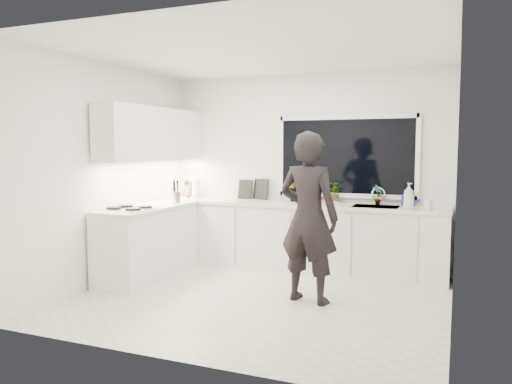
% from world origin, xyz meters
% --- Properties ---
extents(floor, '(4.00, 3.50, 0.02)m').
position_xyz_m(floor, '(0.00, 0.00, -0.01)').
color(floor, beige).
rests_on(floor, ground).
extents(wall_back, '(4.00, 0.02, 2.70)m').
position_xyz_m(wall_back, '(0.00, 1.76, 1.35)').
color(wall_back, white).
rests_on(wall_back, ground).
extents(wall_left, '(0.02, 3.50, 2.70)m').
position_xyz_m(wall_left, '(-2.01, 0.00, 1.35)').
color(wall_left, white).
rests_on(wall_left, ground).
extents(wall_right, '(0.02, 3.50, 2.70)m').
position_xyz_m(wall_right, '(2.01, 0.00, 1.35)').
color(wall_right, white).
rests_on(wall_right, ground).
extents(ceiling, '(4.00, 3.50, 0.02)m').
position_xyz_m(ceiling, '(0.00, 0.00, 2.71)').
color(ceiling, white).
rests_on(ceiling, wall_back).
extents(window, '(1.80, 0.02, 1.00)m').
position_xyz_m(window, '(0.60, 1.73, 1.55)').
color(window, black).
rests_on(window, wall_back).
extents(base_cabinets_back, '(3.92, 0.58, 0.88)m').
position_xyz_m(base_cabinets_back, '(0.00, 1.45, 0.44)').
color(base_cabinets_back, white).
rests_on(base_cabinets_back, floor).
extents(base_cabinets_left, '(0.58, 1.60, 0.88)m').
position_xyz_m(base_cabinets_left, '(-1.67, 0.35, 0.44)').
color(base_cabinets_left, white).
rests_on(base_cabinets_left, floor).
extents(countertop_back, '(3.94, 0.62, 0.04)m').
position_xyz_m(countertop_back, '(0.00, 1.44, 0.90)').
color(countertop_back, silver).
rests_on(countertop_back, base_cabinets_back).
extents(countertop_left, '(0.62, 1.60, 0.04)m').
position_xyz_m(countertop_left, '(-1.67, 0.35, 0.90)').
color(countertop_left, silver).
rests_on(countertop_left, base_cabinets_left).
extents(upper_cabinets, '(0.34, 2.10, 0.70)m').
position_xyz_m(upper_cabinets, '(-1.79, 0.70, 1.85)').
color(upper_cabinets, white).
rests_on(upper_cabinets, wall_left).
extents(sink, '(0.58, 0.42, 0.14)m').
position_xyz_m(sink, '(1.05, 1.45, 0.87)').
color(sink, silver).
rests_on(sink, countertop_back).
extents(faucet, '(0.03, 0.03, 0.22)m').
position_xyz_m(faucet, '(1.05, 1.65, 1.03)').
color(faucet, silver).
rests_on(faucet, countertop_back).
extents(stovetop, '(0.56, 0.48, 0.03)m').
position_xyz_m(stovetop, '(-1.69, -0.00, 0.94)').
color(stovetop, black).
rests_on(stovetop, countertop_left).
extents(person, '(0.74, 0.56, 1.85)m').
position_xyz_m(person, '(0.54, 0.12, 0.92)').
color(person, black).
rests_on(person, floor).
extents(pizza_tray, '(0.52, 0.47, 0.03)m').
position_xyz_m(pizza_tray, '(0.35, 1.42, 0.94)').
color(pizza_tray, '#BABABE').
rests_on(pizza_tray, countertop_back).
extents(pizza, '(0.47, 0.42, 0.01)m').
position_xyz_m(pizza, '(0.35, 1.42, 0.95)').
color(pizza, '#A93216').
rests_on(pizza, pizza_tray).
extents(watering_can, '(0.18, 0.18, 0.13)m').
position_xyz_m(watering_can, '(1.42, 1.61, 0.98)').
color(watering_can, '#162AD1').
rests_on(watering_can, countertop_back).
extents(paper_towel_roll, '(0.13, 0.13, 0.26)m').
position_xyz_m(paper_towel_roll, '(-1.63, 1.55, 1.05)').
color(paper_towel_roll, white).
rests_on(paper_towel_roll, countertop_back).
extents(knife_block, '(0.15, 0.13, 0.22)m').
position_xyz_m(knife_block, '(-1.77, 1.59, 1.03)').
color(knife_block, '#9F754A').
rests_on(knife_block, countertop_back).
extents(utensil_crock, '(0.17, 0.17, 0.16)m').
position_xyz_m(utensil_crock, '(-1.52, 0.80, 1.00)').
color(utensil_crock, '#B5B5BA').
rests_on(utensil_crock, countertop_left).
extents(picture_frame_large, '(0.22, 0.04, 0.28)m').
position_xyz_m(picture_frame_large, '(-0.88, 1.69, 1.06)').
color(picture_frame_large, black).
rests_on(picture_frame_large, countertop_back).
extents(picture_frame_small, '(0.25, 0.09, 0.30)m').
position_xyz_m(picture_frame_small, '(-0.63, 1.69, 1.07)').
color(picture_frame_small, black).
rests_on(picture_frame_small, countertop_back).
extents(herb_plants, '(1.34, 0.29, 0.33)m').
position_xyz_m(herb_plants, '(0.32, 1.61, 1.07)').
color(herb_plants, '#26662D').
rests_on(herb_plants, countertop_back).
extents(soap_bottles, '(0.38, 0.18, 0.32)m').
position_xyz_m(soap_bottles, '(1.51, 1.30, 1.07)').
color(soap_bottles, '#D8BF66').
rests_on(soap_bottles, countertop_back).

